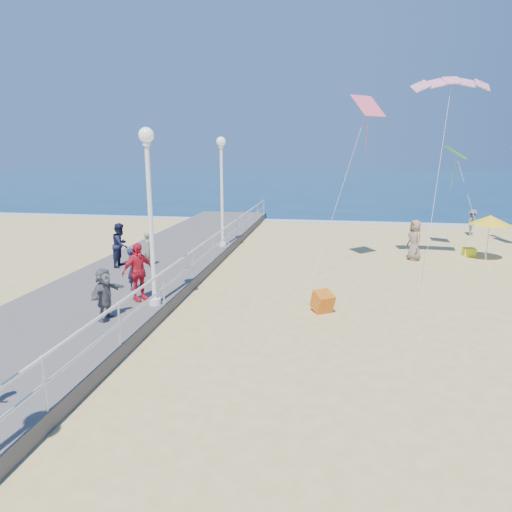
% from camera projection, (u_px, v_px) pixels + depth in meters
% --- Properties ---
extents(ground, '(160.00, 160.00, 0.00)m').
position_uv_depth(ground, '(329.00, 327.00, 13.39)').
color(ground, '#DBBF72').
rests_on(ground, ground).
extents(ocean, '(160.00, 90.00, 0.05)m').
position_uv_depth(ocean, '(333.00, 182.00, 75.87)').
color(ocean, navy).
rests_on(ocean, ground).
extents(surf_line, '(160.00, 1.20, 0.04)m').
position_uv_depth(surf_line, '(332.00, 222.00, 33.09)').
color(surf_line, white).
rests_on(surf_line, ground).
extents(boardwalk, '(5.00, 44.00, 0.40)m').
position_uv_depth(boardwalk, '(91.00, 307.00, 14.55)').
color(boardwalk, '#625D59').
rests_on(boardwalk, ground).
extents(railing, '(0.05, 42.00, 0.55)m').
position_uv_depth(railing, '(163.00, 279.00, 13.92)').
color(railing, white).
rests_on(railing, boardwalk).
extents(lamp_post_mid, '(0.44, 0.44, 5.32)m').
position_uv_depth(lamp_post_mid, '(150.00, 199.00, 13.42)').
color(lamp_post_mid, white).
rests_on(lamp_post_mid, boardwalk).
extents(lamp_post_far, '(0.44, 0.44, 5.32)m').
position_uv_depth(lamp_post_far, '(222.00, 180.00, 22.08)').
color(lamp_post_far, white).
rests_on(lamp_post_far, boardwalk).
extents(spectator_0, '(0.38, 0.55, 1.44)m').
position_uv_depth(spectator_0, '(133.00, 269.00, 15.59)').
color(spectator_0, '#1F1B3D').
rests_on(spectator_0, boardwalk).
extents(spectator_3, '(0.99, 1.16, 1.87)m').
position_uv_depth(spectator_3, '(138.00, 272.00, 14.36)').
color(spectator_3, red).
rests_on(spectator_3, boardwalk).
extents(spectator_5, '(0.64, 1.44, 1.49)m').
position_uv_depth(spectator_5, '(105.00, 294.00, 12.76)').
color(spectator_5, '#5F5E63').
rests_on(spectator_5, boardwalk).
extents(spectator_6, '(0.45, 0.58, 1.41)m').
position_uv_depth(spectator_6, '(149.00, 249.00, 18.75)').
color(spectator_6, gray).
rests_on(spectator_6, boardwalk).
extents(spectator_7, '(0.71, 0.89, 1.80)m').
position_uv_depth(spectator_7, '(121.00, 245.00, 18.69)').
color(spectator_7, '#181A34').
rests_on(spectator_7, boardwalk).
extents(beach_walker_a, '(1.02, 1.18, 1.59)m').
position_uv_depth(beach_walker_a, '(472.00, 222.00, 27.90)').
color(beach_walker_a, '#57595C').
rests_on(beach_walker_a, ground).
extents(beach_walker_c, '(0.89, 1.09, 1.92)m').
position_uv_depth(beach_walker_c, '(415.00, 240.00, 21.46)').
color(beach_walker_c, gray).
rests_on(beach_walker_c, ground).
extents(box_kite, '(0.85, 0.89, 0.74)m').
position_uv_depth(box_kite, '(323.00, 303.00, 14.56)').
color(box_kite, red).
rests_on(box_kite, ground).
extents(beach_umbrella, '(1.90, 1.90, 2.14)m').
position_uv_depth(beach_umbrella, '(490.00, 220.00, 21.24)').
color(beach_umbrella, white).
rests_on(beach_umbrella, ground).
extents(beach_chair_left, '(0.55, 0.55, 0.40)m').
position_uv_depth(beach_chair_left, '(469.00, 252.00, 22.40)').
color(beach_chair_left, '#D7E818').
rests_on(beach_chair_left, ground).
extents(kite_parafoil, '(3.12, 0.94, 0.65)m').
position_uv_depth(kite_parafoil, '(451.00, 80.00, 18.63)').
color(kite_parafoil, '#DA1959').
extents(kite_diamond_pink, '(1.53, 1.52, 0.90)m').
position_uv_depth(kite_diamond_pink, '(368.00, 106.00, 18.78)').
color(kite_diamond_pink, '#EF5874').
extents(kite_diamond_green, '(1.05, 1.21, 0.62)m').
position_uv_depth(kite_diamond_green, '(455.00, 153.00, 22.90)').
color(kite_diamond_green, green).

